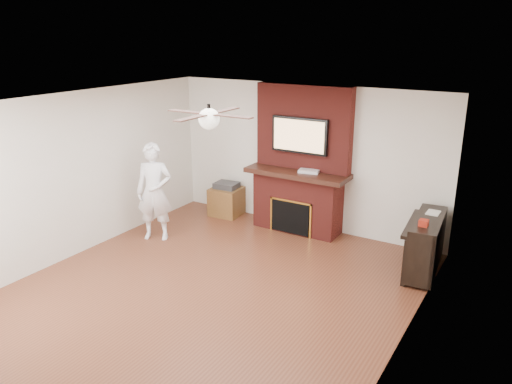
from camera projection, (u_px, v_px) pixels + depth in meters
The scene contains 12 objects.
room_shell at pixel (211, 202), 6.38m from camera, with size 5.36×5.86×2.86m.
fireplace at pixel (300, 174), 8.53m from camera, with size 1.78×0.64×2.50m.
tv at pixel (299, 135), 8.28m from camera, with size 1.00×0.08×0.60m.
ceiling_fan at pixel (209, 118), 6.05m from camera, with size 1.21×1.21×0.31m.
person at pixel (154, 192), 8.19m from camera, with size 0.60×0.40×1.63m, color white.
side_table at pixel (227, 200), 9.42m from camera, with size 0.59×0.59×0.63m.
piano at pixel (426, 243), 7.13m from camera, with size 0.57×1.29×0.92m.
cable_box at pixel (309, 171), 8.31m from camera, with size 0.33×0.19×0.05m, color silver.
candle_orange at pixel (289, 228), 8.71m from camera, with size 0.07×0.07×0.10m, color orange.
candle_green at pixel (290, 228), 8.72m from camera, with size 0.06×0.06×0.09m, color #327E3A.
candle_cream at pixel (303, 231), 8.59m from camera, with size 0.09×0.09×0.10m, color beige.
candle_blue at pixel (304, 231), 8.60m from camera, with size 0.06×0.06×0.09m, color #2D5887.
Camera 1 is at (3.61, -4.86, 3.35)m, focal length 35.00 mm.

